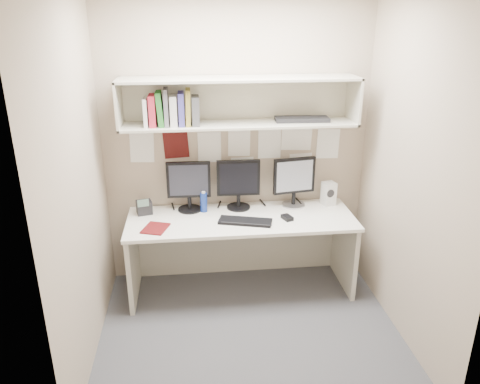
{
  "coord_description": "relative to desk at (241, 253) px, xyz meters",
  "views": [
    {
      "loc": [
        -0.43,
        -3.1,
        2.43
      ],
      "look_at": [
        -0.04,
        0.35,
        1.09
      ],
      "focal_mm": 35.0,
      "sensor_mm": 36.0,
      "label": 1
    }
  ],
  "objects": [
    {
      "name": "mouse",
      "position": [
        0.39,
        -0.09,
        0.38
      ],
      "size": [
        0.1,
        0.13,
        0.03
      ],
      "primitive_type": "cube",
      "rotation": [
        0.0,
        0.0,
        0.36
      ],
      "color": "black",
      "rests_on": "desk"
    },
    {
      "name": "desk",
      "position": [
        0.0,
        0.0,
        0.0
      ],
      "size": [
        2.0,
        0.7,
        0.73
      ],
      "color": "white",
      "rests_on": "floor"
    },
    {
      "name": "monitor_left",
      "position": [
        -0.45,
        0.22,
        0.61
      ],
      "size": [
        0.39,
        0.22,
        0.46
      ],
      "rotation": [
        0.0,
        0.0,
        -0.03
      ],
      "color": "black",
      "rests_on": "desk"
    },
    {
      "name": "wall_front",
      "position": [
        0.0,
        -1.65,
        0.93
      ],
      "size": [
        2.4,
        0.02,
        2.6
      ],
      "primitive_type": "cube",
      "color": "tan",
      "rests_on": "ground"
    },
    {
      "name": "book_stack",
      "position": [
        -0.56,
        0.13,
        1.31
      ],
      "size": [
        0.45,
        0.19,
        0.31
      ],
      "color": "silver",
      "rests_on": "overhead_hutch"
    },
    {
      "name": "wall_left",
      "position": [
        -1.2,
        -0.65,
        0.93
      ],
      "size": [
        0.02,
        2.0,
        2.6
      ],
      "primitive_type": "cube",
      "color": "tan",
      "rests_on": "ground"
    },
    {
      "name": "monitor_right",
      "position": [
        0.52,
        0.22,
        0.62
      ],
      "size": [
        0.4,
        0.22,
        0.46
      ],
      "rotation": [
        0.0,
        0.0,
        0.16
      ],
      "color": "#A5A5AA",
      "rests_on": "desk"
    },
    {
      "name": "wall_back",
      "position": [
        0.0,
        0.35,
        0.93
      ],
      "size": [
        2.4,
        0.02,
        2.6
      ],
      "primitive_type": "cube",
      "color": "tan",
      "rests_on": "ground"
    },
    {
      "name": "pinned_papers",
      "position": [
        0.0,
        0.34,
        0.88
      ],
      "size": [
        1.92,
        0.01,
        0.48
      ],
      "primitive_type": null,
      "color": "white",
      "rests_on": "wall_back"
    },
    {
      "name": "desk_phone",
      "position": [
        -0.85,
        0.17,
        0.43
      ],
      "size": [
        0.15,
        0.15,
        0.16
      ],
      "rotation": [
        0.0,
        0.0,
        0.24
      ],
      "color": "black",
      "rests_on": "desk"
    },
    {
      "name": "floor",
      "position": [
        0.0,
        -0.65,
        -0.37
      ],
      "size": [
        2.4,
        2.0,
        0.01
      ],
      "primitive_type": "cube",
      "color": "#434348",
      "rests_on": "ground"
    },
    {
      "name": "blue_bottle",
      "position": [
        -0.32,
        0.16,
        0.46
      ],
      "size": [
        0.06,
        0.06,
        0.19
      ],
      "color": "navy",
      "rests_on": "desk"
    },
    {
      "name": "monitor_center",
      "position": [
        -0.0,
        0.22,
        0.61
      ],
      "size": [
        0.39,
        0.22,
        0.46
      ],
      "rotation": [
        0.0,
        0.0,
        -0.02
      ],
      "color": "black",
      "rests_on": "desk"
    },
    {
      "name": "keyboard",
      "position": [
        0.02,
        -0.12,
        0.37
      ],
      "size": [
        0.48,
        0.28,
        0.02
      ],
      "primitive_type": "cube",
      "rotation": [
        0.0,
        0.0,
        -0.27
      ],
      "color": "black",
      "rests_on": "desk"
    },
    {
      "name": "speaker",
      "position": [
        0.85,
        0.2,
        0.47
      ],
      "size": [
        0.13,
        0.14,
        0.22
      ],
      "rotation": [
        0.0,
        0.0,
        0.28
      ],
      "color": "silver",
      "rests_on": "desk"
    },
    {
      "name": "wall_right",
      "position": [
        1.2,
        -0.65,
        0.93
      ],
      "size": [
        0.02,
        2.0,
        2.6
      ],
      "primitive_type": "cube",
      "color": "tan",
      "rests_on": "ground"
    },
    {
      "name": "hutch_tray",
      "position": [
        0.55,
        0.17,
        1.19
      ],
      "size": [
        0.47,
        0.2,
        0.03
      ],
      "primitive_type": "cube",
      "rotation": [
        0.0,
        0.0,
        -0.06
      ],
      "color": "black",
      "rests_on": "overhead_hutch"
    },
    {
      "name": "maroon_notebook",
      "position": [
        -0.74,
        -0.16,
        0.37
      ],
      "size": [
        0.25,
        0.28,
        0.01
      ],
      "primitive_type": "cube",
      "rotation": [
        0.0,
        0.0,
        -0.33
      ],
      "color": "#570E10",
      "rests_on": "desk"
    },
    {
      "name": "overhead_hutch",
      "position": [
        0.0,
        0.21,
        1.35
      ],
      "size": [
        2.0,
        0.38,
        0.4
      ],
      "color": "beige",
      "rests_on": "wall_back"
    }
  ]
}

